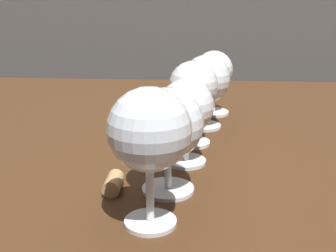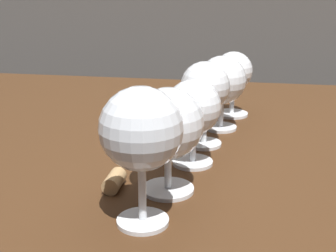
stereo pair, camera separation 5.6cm
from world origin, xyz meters
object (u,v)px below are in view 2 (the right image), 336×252
Objects in this scene: wine_glass_cabernet at (141,132)px; wine_glass_chardonnay at (168,125)px; wine_glass_empty at (193,109)px; wine_glass_rose at (233,73)px; wine_glass_amber at (205,88)px; wine_glass_merlot at (222,81)px; cork at (114,181)px.

wine_glass_cabernet reaches higher than wine_glass_chardonnay.
wine_glass_empty is 1.00× the size of wine_glass_rose.
wine_glass_chardonnay is 0.99× the size of wine_glass_amber.
wine_glass_cabernet reaches higher than wine_glass_merlot.
wine_glass_empty is at bearing 48.55° from cork.
wine_glass_amber is 1.09× the size of wine_glass_rose.
wine_glass_cabernet is 0.18m from wine_glass_empty.
wine_glass_cabernet is 1.24× the size of wine_glass_rose.
wine_glass_chardonnay is 0.10m from cork.
wine_glass_cabernet is 1.18× the size of wine_glass_merlot.
wine_glass_amber reaches higher than wine_glass_chardonnay.
cork is (-0.09, -0.10, -0.07)m from wine_glass_empty.
wine_glass_amber is 0.22m from cork.
wine_glass_empty is 0.92× the size of wine_glass_amber.
wine_glass_chardonnay is at bearing -100.54° from wine_glass_rose.
wine_glass_empty is at bearing -95.81° from wine_glass_amber.
wine_glass_merlot is 3.13× the size of cork.
wine_glass_cabernet reaches higher than cork.
wine_glass_chardonnay is 3.21× the size of cork.
cork is at bearing -131.45° from wine_glass_empty.
wine_glass_empty reaches higher than cork.
wine_glass_cabernet is 1.15× the size of wine_glass_chardonnay.
wine_glass_chardonnay reaches higher than cork.
wine_glass_empty is 0.17m from wine_glass_merlot.
wine_glass_cabernet is at bearing -100.75° from wine_glass_empty.
wine_glass_chardonnay reaches higher than wine_glass_empty.
cork is (-0.07, -0.01, -0.08)m from wine_glass_chardonnay.
wine_glass_chardonnay is (0.01, 0.08, -0.02)m from wine_glass_cabernet.
wine_glass_merlot is at bearing 79.61° from wine_glass_cabernet.
wine_glass_merlot is 0.31m from cork.
wine_glass_chardonnay is at bearing 80.57° from wine_glass_cabernet.
wine_glass_chardonnay is at bearing -99.12° from wine_glass_amber.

